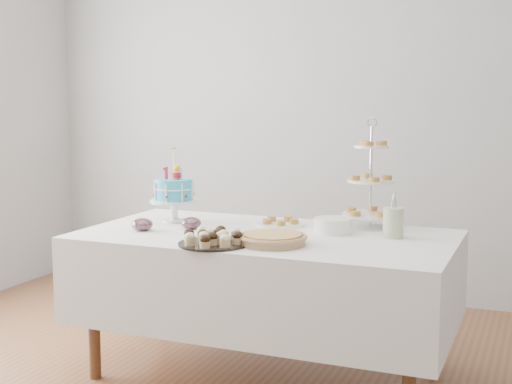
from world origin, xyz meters
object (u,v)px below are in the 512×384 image
at_px(plate_stack, 333,226).
at_px(utensil_pitcher, 393,221).
at_px(birthday_cake, 174,202).
at_px(tiered_stand, 371,182).
at_px(jam_bowl_a, 142,225).
at_px(jam_bowl_b, 191,223).
at_px(pie, 273,238).
at_px(table, 266,276).
at_px(cupcake_tray, 213,237).
at_px(pastry_plate, 280,222).

distance_m(plate_stack, utensil_pitcher, 0.32).
relative_size(birthday_cake, utensil_pitcher, 1.81).
bearing_deg(birthday_cake, tiered_stand, 7.21).
relative_size(jam_bowl_a, jam_bowl_b, 1.05).
xyz_separation_m(pie, utensil_pitcher, (0.50, 0.39, 0.05)).
height_order(birthday_cake, utensil_pitcher, birthday_cake).
relative_size(table, jam_bowl_b, 17.69).
bearing_deg(tiered_stand, plate_stack, -118.67).
distance_m(cupcake_tray, pie, 0.29).
height_order(birthday_cake, cupcake_tray, birthday_cake).
bearing_deg(jam_bowl_b, table, 3.35).
distance_m(cupcake_tray, jam_bowl_b, 0.45).
height_order(tiered_stand, pastry_plate, tiered_stand).
relative_size(jam_bowl_b, utensil_pitcher, 0.47).
bearing_deg(birthday_cake, table, -18.95).
height_order(birthday_cake, pastry_plate, birthday_cake).
relative_size(birthday_cake, tiered_stand, 0.70).
xyz_separation_m(cupcake_tray, pie, (0.26, 0.12, -0.01)).
bearing_deg(pie, jam_bowl_b, 158.31).
height_order(pie, plate_stack, plate_stack).
relative_size(table, utensil_pitcher, 8.32).
relative_size(birthday_cake, cupcake_tray, 1.24).
xyz_separation_m(table, plate_stack, (0.31, 0.15, 0.27)).
distance_m(table, pastry_plate, 0.35).
distance_m(pastry_plate, jam_bowl_a, 0.75).
bearing_deg(utensil_pitcher, jam_bowl_a, -144.70).
bearing_deg(table, cupcake_tray, -109.32).
distance_m(pie, jam_bowl_b, 0.60).
bearing_deg(utensil_pitcher, pie, -120.58).
bearing_deg(jam_bowl_a, jam_bowl_b, 34.59).
bearing_deg(table, tiered_stand, 41.60).
xyz_separation_m(table, jam_bowl_b, (-0.42, -0.02, 0.26)).
bearing_deg(pastry_plate, tiered_stand, 17.58).
bearing_deg(cupcake_tray, jam_bowl_b, 131.07).
bearing_deg(cupcake_tray, pastry_plate, 79.68).
bearing_deg(cupcake_tray, plate_stack, 49.35).
height_order(birthday_cake, tiered_stand, tiered_stand).
xyz_separation_m(tiered_stand, pastry_plate, (-0.47, -0.15, -0.23)).
relative_size(tiered_stand, jam_bowl_a, 5.22).
bearing_deg(birthday_cake, cupcake_tray, -52.74).
bearing_deg(plate_stack, jam_bowl_b, -166.58).
bearing_deg(pastry_plate, jam_bowl_b, -145.78).
relative_size(table, cupcake_tray, 5.70).
distance_m(jam_bowl_a, jam_bowl_b, 0.26).
height_order(pie, utensil_pitcher, utensil_pitcher).
bearing_deg(tiered_stand, cupcake_tray, -127.13).
height_order(pie, pastry_plate, pie).
distance_m(tiered_stand, jam_bowl_b, 1.00).
relative_size(pie, tiered_stand, 0.56).
height_order(cupcake_tray, utensil_pitcher, utensil_pitcher).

